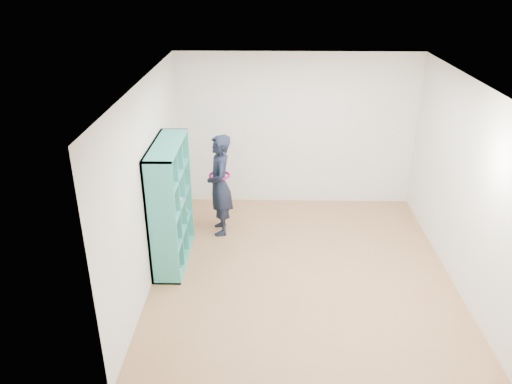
{
  "coord_description": "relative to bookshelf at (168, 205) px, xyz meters",
  "views": [
    {
      "loc": [
        -0.49,
        -5.79,
        3.87
      ],
      "look_at": [
        -0.63,
        0.3,
        1.06
      ],
      "focal_mm": 35.0,
      "sensor_mm": 36.0,
      "label": 1
    }
  ],
  "objects": [
    {
      "name": "bookshelf",
      "position": [
        0.0,
        0.0,
        0.0
      ],
      "size": [
        0.38,
        1.3,
        1.74
      ],
      "color": "teal",
      "rests_on": "floor"
    },
    {
      "name": "wall_front",
      "position": [
        1.83,
        -2.54,
        0.45
      ],
      "size": [
        4.0,
        0.02,
        2.6
      ],
      "primitive_type": "cube",
      "color": "silver",
      "rests_on": "floor"
    },
    {
      "name": "floor",
      "position": [
        1.83,
        -0.29,
        -0.85
      ],
      "size": [
        4.5,
        4.5,
        0.0
      ],
      "primitive_type": "plane",
      "color": "#996B45",
      "rests_on": "ground"
    },
    {
      "name": "wall_right",
      "position": [
        3.83,
        -0.29,
        0.45
      ],
      "size": [
        0.02,
        4.5,
        2.6
      ],
      "primitive_type": "cube",
      "color": "silver",
      "rests_on": "floor"
    },
    {
      "name": "wall_left",
      "position": [
        -0.17,
        -0.29,
        0.45
      ],
      "size": [
        0.02,
        4.5,
        2.6
      ],
      "primitive_type": "cube",
      "color": "silver",
      "rests_on": "floor"
    },
    {
      "name": "wall_back",
      "position": [
        1.83,
        1.96,
        0.45
      ],
      "size": [
        4.0,
        0.02,
        2.6
      ],
      "primitive_type": "cube",
      "color": "silver",
      "rests_on": "floor"
    },
    {
      "name": "person",
      "position": [
        0.63,
        0.82,
        -0.06
      ],
      "size": [
        0.47,
        0.63,
        1.59
      ],
      "rotation": [
        0.0,
        0.0,
        -1.41
      ],
      "color": "black",
      "rests_on": "floor"
    },
    {
      "name": "smartphone",
      "position": [
        0.48,
        0.89,
        0.05
      ],
      "size": [
        0.03,
        0.12,
        0.14
      ],
      "rotation": [
        0.45,
        0.0,
        0.2
      ],
      "color": "silver",
      "rests_on": "person"
    },
    {
      "name": "ceiling",
      "position": [
        1.83,
        -0.29,
        1.75
      ],
      "size": [
        4.5,
        4.5,
        0.0
      ],
      "primitive_type": "plane",
      "color": "white",
      "rests_on": "wall_back"
    }
  ]
}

